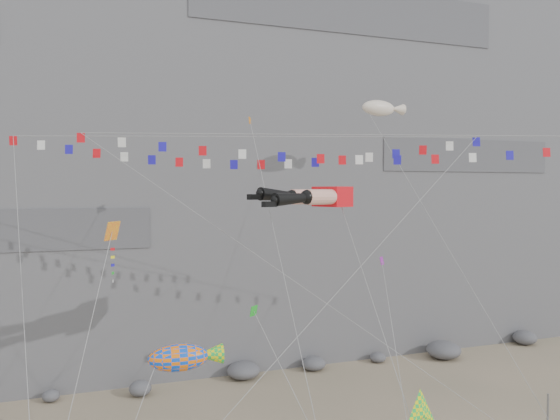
# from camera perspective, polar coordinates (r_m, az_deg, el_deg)

# --- Properties ---
(cliff) EXTENTS (80.00, 28.00, 50.00)m
(cliff) POSITION_cam_1_polar(r_m,az_deg,el_deg) (57.92, -8.03, 12.22)
(cliff) COLOR slate
(cliff) RESTS_ON ground
(talus_boulders) EXTENTS (60.00, 3.00, 1.20)m
(talus_boulders) POSITION_cam_1_polar(r_m,az_deg,el_deg) (44.80, -3.84, -16.42)
(talus_boulders) COLOR #5E5F63
(talus_boulders) RESTS_ON ground
(legs_kite) EXTENTS (6.63, 15.14, 20.04)m
(legs_kite) POSITION_cam_1_polar(r_m,az_deg,el_deg) (30.33, 3.23, 1.35)
(legs_kite) COLOR red
(legs_kite) RESTS_ON ground
(flag_banner_upper) EXTENTS (26.36, 16.12, 24.03)m
(flag_banner_upper) POSITION_cam_1_polar(r_m,az_deg,el_deg) (32.92, -3.44, 7.63)
(flag_banner_upper) COLOR red
(flag_banner_upper) RESTS_ON ground
(flag_banner_lower) EXTENTS (33.14, 11.07, 20.80)m
(flag_banner_lower) POSITION_cam_1_polar(r_m,az_deg,el_deg) (32.98, 10.27, 7.70)
(flag_banner_lower) COLOR red
(flag_banner_lower) RESTS_ON ground
(harlequin_kite) EXTENTS (4.41, 6.58, 14.55)m
(harlequin_kite) POSITION_cam_1_polar(r_m,az_deg,el_deg) (25.18, -17.14, -2.22)
(harlequin_kite) COLOR red
(harlequin_kite) RESTS_ON ground
(fish_windsock) EXTENTS (7.07, 6.85, 10.49)m
(fish_windsock) POSITION_cam_1_polar(r_m,az_deg,el_deg) (26.96, -10.58, -14.95)
(fish_windsock) COLOR orange
(fish_windsock) RESTS_ON ground
(delta_kite) EXTENTS (2.24, 3.56, 6.65)m
(delta_kite) POSITION_cam_1_polar(r_m,az_deg,el_deg) (25.85, 14.59, -20.02)
(delta_kite) COLOR #FFF40D
(delta_kite) RESTS_ON ground
(blimp_windsock) EXTENTS (5.56, 16.13, 26.02)m
(blimp_windsock) POSITION_cam_1_polar(r_m,az_deg,el_deg) (41.89, 10.29, 10.36)
(blimp_windsock) COLOR #F0DEC6
(blimp_windsock) RESTS_ON ground
(small_kite_a) EXTENTS (1.23, 16.10, 24.69)m
(small_kite_a) POSITION_cam_1_polar(r_m,az_deg,el_deg) (34.29, -2.95, 8.32)
(small_kite_a) COLOR orange
(small_kite_a) RESTS_ON ground
(small_kite_b) EXTENTS (4.37, 10.79, 15.02)m
(small_kite_b) POSITION_cam_1_polar(r_m,az_deg,el_deg) (34.11, 10.65, -5.58)
(small_kite_b) COLOR purple
(small_kite_b) RESTS_ON ground
(small_kite_c) EXTENTS (3.48, 8.62, 12.20)m
(small_kite_c) POSITION_cam_1_polar(r_m,az_deg,el_deg) (27.41, -2.63, -10.76)
(small_kite_c) COLOR green
(small_kite_c) RESTS_ON ground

